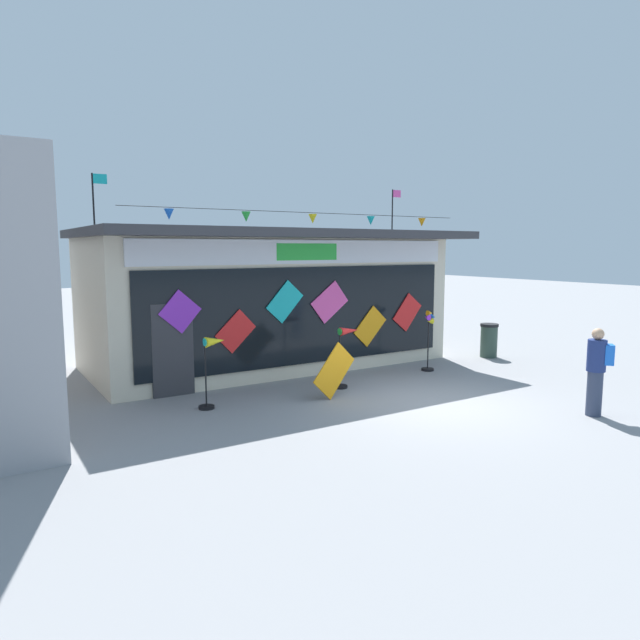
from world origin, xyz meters
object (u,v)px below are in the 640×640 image
(wind_spinner_left, at_px, (346,346))
(display_kite_on_ground, at_px, (334,371))
(kite_shop_building, at_px, (268,297))
(wind_spinner_center_left, at_px, (429,334))
(wind_spinner_far_left, at_px, (213,358))
(person_near_camera, at_px, (597,370))
(trash_bin, at_px, (489,340))

(wind_spinner_left, xyz_separation_m, display_kite_on_ground, (-0.76, -0.64, -0.35))
(kite_shop_building, distance_m, wind_spinner_left, 3.51)
(display_kite_on_ground, bearing_deg, wind_spinner_center_left, 14.24)
(wind_spinner_far_left, distance_m, wind_spinner_left, 3.22)
(person_near_camera, bearing_deg, wind_spinner_far_left, -78.41)
(wind_spinner_center_left, xyz_separation_m, display_kite_on_ground, (-3.54, -0.90, -0.38))
(wind_spinner_center_left, distance_m, trash_bin, 2.84)
(wind_spinner_center_left, bearing_deg, person_near_camera, -90.93)
(wind_spinner_center_left, xyz_separation_m, trash_bin, (2.77, 0.44, -0.48))
(wind_spinner_far_left, distance_m, display_kite_on_ground, 2.58)
(wind_spinner_left, height_order, wind_spinner_center_left, wind_spinner_center_left)
(wind_spinner_far_left, xyz_separation_m, wind_spinner_left, (3.22, -0.02, -0.07))
(kite_shop_building, xyz_separation_m, wind_spinner_center_left, (3.04, -3.13, -0.86))
(wind_spinner_center_left, bearing_deg, trash_bin, 8.93)
(wind_spinner_left, distance_m, display_kite_on_ground, 1.06)
(wind_spinner_center_left, relative_size, person_near_camera, 0.94)
(trash_bin, bearing_deg, kite_shop_building, 155.14)
(kite_shop_building, relative_size, trash_bin, 9.86)
(kite_shop_building, height_order, person_near_camera, kite_shop_building)
(trash_bin, bearing_deg, wind_spinner_center_left, -171.07)
(wind_spinner_center_left, bearing_deg, wind_spinner_far_left, -177.73)
(kite_shop_building, bearing_deg, trash_bin, -24.86)
(wind_spinner_left, relative_size, trash_bin, 1.42)
(trash_bin, relative_size, display_kite_on_ground, 0.91)
(trash_bin, bearing_deg, person_near_camera, -119.36)
(person_near_camera, relative_size, trash_bin, 1.71)
(person_near_camera, bearing_deg, wind_spinner_center_left, -132.80)
(wind_spinner_left, relative_size, person_near_camera, 0.83)
(wind_spinner_far_left, bearing_deg, kite_shop_building, 48.72)
(kite_shop_building, relative_size, wind_spinner_center_left, 6.11)
(wind_spinner_far_left, distance_m, wind_spinner_center_left, 6.00)
(kite_shop_building, distance_m, person_near_camera, 8.35)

